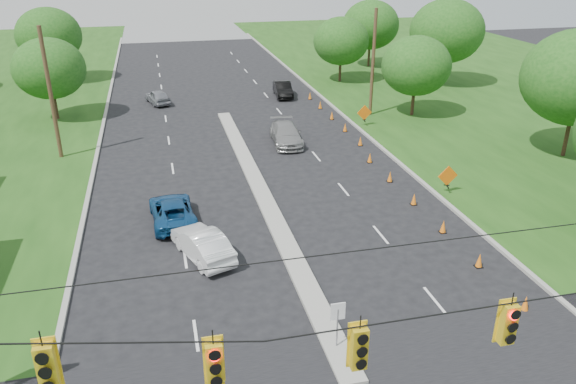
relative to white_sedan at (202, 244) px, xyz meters
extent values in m
cube|color=gray|center=(-5.96, 16.11, -0.72)|extent=(0.25, 110.00, 0.16)
cube|color=gray|center=(14.24, 16.11, -0.72)|extent=(0.25, 110.00, 0.16)
cube|color=gray|center=(4.14, 7.11, -0.72)|extent=(1.00, 34.00, 0.18)
cylinder|color=gray|center=(4.14, -7.89, 0.18)|extent=(0.06, 0.06, 1.80)
cube|color=white|center=(4.14, -7.89, 0.98)|extent=(0.55, 0.04, 0.70)
cylinder|color=black|center=(4.14, -14.89, 6.28)|extent=(24.00, 0.04, 0.04)
cube|color=yellow|center=(-3.86, -14.89, 6.03)|extent=(0.34, 0.24, 1.00)
cube|color=yellow|center=(-0.86, -14.89, 5.51)|extent=(0.34, 0.24, 1.00)
cube|color=yellow|center=(2.14, -14.89, 5.33)|extent=(0.34, 0.24, 1.00)
cube|color=yellow|center=(5.64, -14.89, 5.33)|extent=(0.34, 0.24, 1.00)
cylinder|color=#422D1C|center=(-8.36, 16.11, 3.78)|extent=(0.28, 0.28, 9.00)
cylinder|color=#422D1C|center=(16.64, 21.11, 3.78)|extent=(0.28, 0.28, 9.00)
cone|color=orange|center=(12.38, -7.39, -0.37)|extent=(0.32, 0.32, 0.70)
cone|color=orange|center=(12.38, -3.89, -0.37)|extent=(0.32, 0.32, 0.70)
cone|color=orange|center=(12.38, -0.39, -0.37)|extent=(0.32, 0.32, 0.70)
cone|color=orange|center=(12.38, 3.11, -0.37)|extent=(0.32, 0.32, 0.70)
cone|color=orange|center=(12.38, 6.61, -0.37)|extent=(0.32, 0.32, 0.70)
cone|color=orange|center=(12.38, 10.11, -0.37)|extent=(0.32, 0.32, 0.70)
cone|color=orange|center=(12.98, 13.61, -0.37)|extent=(0.32, 0.32, 0.70)
cone|color=orange|center=(12.98, 17.11, -0.37)|extent=(0.32, 0.32, 0.70)
cone|color=orange|center=(12.98, 20.61, -0.37)|extent=(0.32, 0.32, 0.70)
cone|color=orange|center=(12.98, 24.11, -0.37)|extent=(0.32, 0.32, 0.70)
cone|color=orange|center=(12.98, 27.61, -0.37)|extent=(0.32, 0.32, 0.70)
cube|color=black|center=(14.94, 4.11, -0.17)|extent=(0.06, 0.58, 0.26)
cube|color=black|center=(14.94, 4.11, -0.17)|extent=(0.06, 0.58, 0.26)
cube|color=orange|center=(14.94, 4.11, 0.43)|extent=(1.27, 0.05, 1.27)
cube|color=black|center=(14.94, 18.11, -0.17)|extent=(0.06, 0.58, 0.26)
cube|color=black|center=(14.94, 18.11, -0.17)|extent=(0.06, 0.58, 0.26)
cube|color=orange|center=(14.94, 18.11, 0.43)|extent=(1.27, 0.05, 1.27)
cylinder|color=black|center=(-9.86, 26.11, 0.54)|extent=(0.28, 0.28, 2.52)
ellipsoid|color=#194C14|center=(-9.86, 26.11, 3.62)|extent=(5.88, 5.88, 5.04)
cylinder|color=black|center=(-11.86, 41.11, 0.72)|extent=(0.28, 0.28, 2.88)
ellipsoid|color=#194C14|center=(-11.86, 41.11, 4.24)|extent=(6.72, 6.72, 5.76)
cylinder|color=black|center=(26.14, 8.11, 0.90)|extent=(0.28, 0.28, 3.24)
cylinder|color=black|center=(20.14, 20.11, 0.54)|extent=(0.28, 0.28, 2.52)
ellipsoid|color=#194C14|center=(20.14, 20.11, 3.62)|extent=(5.88, 5.88, 5.04)
cylinder|color=black|center=(28.14, 30.11, 0.90)|extent=(0.28, 0.28, 3.24)
ellipsoid|color=#194C14|center=(28.14, 30.11, 4.86)|extent=(7.56, 7.56, 6.48)
cylinder|color=black|center=(24.14, 41.11, 0.72)|extent=(0.28, 0.28, 2.88)
ellipsoid|color=#194C14|center=(24.14, 41.11, 4.24)|extent=(6.72, 6.72, 5.76)
cylinder|color=black|center=(18.14, 34.11, 0.54)|extent=(0.28, 0.28, 2.52)
ellipsoid|color=#194C14|center=(18.14, 34.11, 3.62)|extent=(5.88, 5.88, 5.04)
imported|color=white|center=(0.00, 0.00, 0.00)|extent=(2.91, 4.63, 1.44)
imported|color=navy|center=(-1.21, 4.14, -0.05)|extent=(2.52, 4.93, 1.33)
imported|color=gray|center=(7.71, 15.36, 0.02)|extent=(2.45, 5.21, 1.47)
imported|color=slate|center=(-1.34, 29.34, -0.06)|extent=(2.56, 4.16, 1.32)
imported|color=black|center=(10.67, 29.25, 0.00)|extent=(1.90, 4.50, 1.45)
camera|label=1|loc=(-1.48, -23.65, 13.05)|focal=35.00mm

